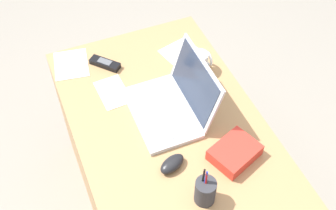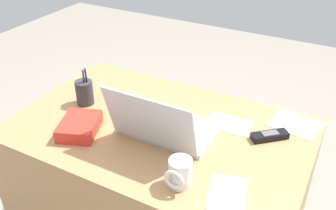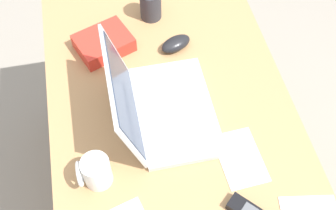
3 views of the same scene
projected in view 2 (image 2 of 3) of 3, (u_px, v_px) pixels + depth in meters
The scene contains 10 objects.
desk at pixel (160, 194), 1.63m from camera, with size 1.13×0.72×0.70m, color tan.
laptop at pixel (163, 126), 1.37m from camera, with size 0.35×0.29×0.23m.
computer_mouse at pixel (124, 103), 1.56m from camera, with size 0.06×0.10×0.04m, color black.
coffee_mug_white at pixel (180, 173), 1.15m from camera, with size 0.07×0.09×0.09m.
cordless_phone at pixel (270, 136), 1.38m from camera, with size 0.13×0.12×0.03m.
pen_holder at pixel (85, 92), 1.57m from camera, with size 0.07×0.07×0.16m.
snack_bag at pixel (80, 126), 1.40m from camera, with size 0.13×0.17×0.05m, color red.
paper_note_near_laptop at pixel (227, 193), 1.14m from camera, with size 0.11×0.16×0.00m, color white.
paper_note_left at pixel (295, 124), 1.46m from camera, with size 0.18×0.14×0.00m, color white.
paper_note_right at pixel (229, 124), 1.46m from camera, with size 0.17×0.11×0.00m, color white.
Camera 2 is at (-0.59, 1.02, 1.53)m, focal length 40.15 mm.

